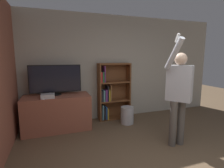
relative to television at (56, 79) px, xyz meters
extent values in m
cube|color=#B2AD9E|center=(1.38, 0.34, 0.22)|extent=(6.42, 0.06, 2.70)
cube|color=#93513D|center=(0.00, -0.09, -0.74)|extent=(1.44, 0.66, 0.78)
cylinder|color=black|center=(0.00, 0.00, -0.34)|extent=(0.22, 0.22, 0.03)
cylinder|color=black|center=(0.00, 0.00, -0.30)|extent=(0.06, 0.06, 0.05)
cube|color=black|center=(0.00, 0.00, 0.02)|extent=(1.12, 0.04, 0.62)
cube|color=black|center=(0.00, -0.02, 0.02)|extent=(1.08, 0.01, 0.58)
cube|color=silver|center=(-0.18, -0.25, -0.31)|extent=(0.27, 0.24, 0.08)
cube|color=white|center=(-0.25, -0.33, -0.34)|extent=(0.05, 0.14, 0.02)
cube|color=brown|center=(1.05, 0.15, -0.39)|extent=(0.04, 0.28, 1.48)
cube|color=brown|center=(1.86, 0.15, -0.39)|extent=(0.04, 0.28, 1.48)
cube|color=brown|center=(1.45, 0.29, -0.39)|extent=(0.85, 0.01, 1.48)
cube|color=brown|center=(1.45, 0.15, -1.12)|extent=(0.78, 0.28, 0.04)
cube|color=brown|center=(1.45, 0.15, -0.64)|extent=(0.78, 0.28, 0.04)
cube|color=brown|center=(1.45, 0.15, -0.15)|extent=(0.78, 0.28, 0.04)
cube|color=brown|center=(1.45, 0.15, 0.33)|extent=(0.78, 0.28, 0.04)
cube|color=#232328|center=(1.08, 0.13, -0.98)|extent=(0.02, 0.23, 0.28)
cube|color=#5B8E99|center=(1.11, 0.14, -0.92)|extent=(0.03, 0.26, 0.40)
cube|color=#232328|center=(1.16, 0.14, -0.96)|extent=(0.03, 0.24, 0.31)
cube|color=#2D569E|center=(1.21, 0.12, -0.94)|extent=(0.03, 0.21, 0.35)
cube|color=gold|center=(1.25, 0.14, -0.97)|extent=(0.03, 0.26, 0.29)
cube|color=#232328|center=(1.09, 0.12, -0.48)|extent=(0.04, 0.22, 0.28)
cube|color=#5B8E99|center=(1.15, 0.13, -0.48)|extent=(0.04, 0.24, 0.29)
cube|color=#7A3889|center=(1.21, 0.11, -0.48)|extent=(0.04, 0.20, 0.30)
cube|color=#232328|center=(1.25, 0.14, -0.43)|extent=(0.02, 0.25, 0.39)
cube|color=gold|center=(1.29, 0.15, -0.48)|extent=(0.03, 0.26, 0.30)
cube|color=#99663D|center=(1.33, 0.13, -0.42)|extent=(0.02, 0.23, 0.40)
cube|color=red|center=(1.08, 0.11, 0.00)|extent=(0.04, 0.20, 0.26)
cube|color=#338447|center=(1.13, 0.12, 0.00)|extent=(0.03, 0.21, 0.26)
cube|color=#7A3889|center=(1.17, 0.14, 0.07)|extent=(0.02, 0.26, 0.41)
cylinder|color=#56514C|center=(1.98, -1.57, -0.71)|extent=(0.13, 0.13, 0.85)
cylinder|color=#56514C|center=(2.16, -1.57, -0.71)|extent=(0.13, 0.13, 0.85)
cube|color=#B7BCC6|center=(2.07, -1.57, 0.04)|extent=(0.43, 0.47, 0.64)
sphere|color=beige|center=(2.07, -1.57, 0.46)|extent=(0.22, 0.22, 0.22)
cylinder|color=#B7BCC6|center=(2.31, -1.57, 0.02)|extent=(0.09, 0.09, 0.59)
cylinder|color=#B7BCC6|center=(1.83, -1.68, 0.55)|extent=(0.09, 0.41, 0.53)
cube|color=white|center=(1.83, -1.74, 0.80)|extent=(0.04, 0.09, 0.14)
cylinder|color=#B7B7BC|center=(1.64, -0.29, -0.92)|extent=(0.32, 0.32, 0.42)
camera|label=1|loc=(-0.08, -4.07, 0.50)|focal=28.00mm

